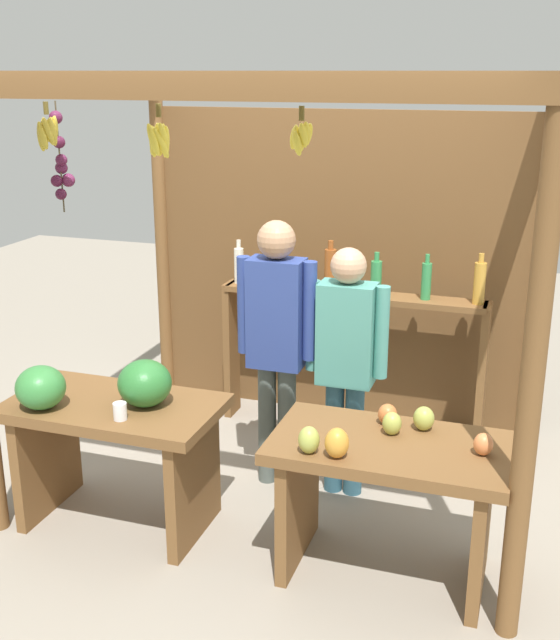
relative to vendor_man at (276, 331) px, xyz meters
name	(u,v)px	position (x,y,z in m)	size (l,w,h in m)	color
ground_plane	(291,476)	(0.06, 0.08, -0.98)	(12.00, 12.00, 0.00)	gray
market_stall	(313,237)	(0.06, 0.55, 0.45)	(2.84, 2.22, 2.42)	brown
fruit_counter_left	(111,424)	(-0.69, -0.73, -0.37)	(1.14, 0.65, 0.98)	brown
fruit_counter_right	(387,478)	(0.81, -0.71, -0.45)	(1.14, 0.64, 0.87)	brown
bottle_shelf_unit	(352,323)	(0.25, 0.87, -0.19)	(1.82, 0.22, 1.35)	brown
vendor_man	(276,331)	(0.00, 0.00, 0.00)	(0.48, 0.22, 1.63)	#4F5A54
vendor_woman	(346,352)	(0.41, 0.02, -0.09)	(0.48, 0.20, 1.50)	#305C6F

